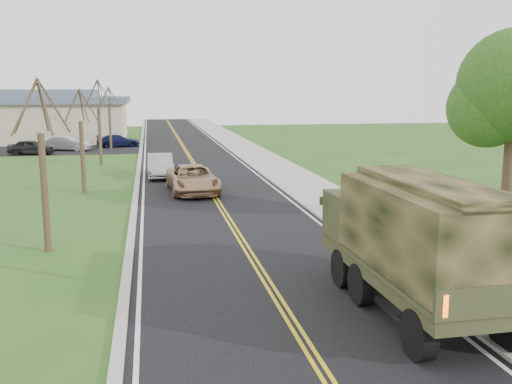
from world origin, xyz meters
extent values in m
plane|color=#28501A|center=(0.00, 0.00, 0.00)|extent=(160.00, 160.00, 0.00)
cube|color=black|center=(0.00, 40.00, 0.01)|extent=(8.00, 120.00, 0.01)
cube|color=#9E998E|center=(4.15, 40.00, 0.06)|extent=(0.30, 120.00, 0.12)
cube|color=#9E998E|center=(5.90, 40.00, 0.05)|extent=(3.20, 120.00, 0.10)
cube|color=#9E998E|center=(-4.15, 40.00, 0.05)|extent=(0.30, 120.00, 0.10)
cylinder|color=#38281C|center=(11.00, 10.00, 2.52)|extent=(0.44, 0.44, 5.04)
sphere|color=#1F4012|center=(10.20, 10.50, 4.95)|extent=(3.24, 3.24, 3.24)
cylinder|color=#38281C|center=(-7.00, 10.00, 2.10)|extent=(0.24, 0.24, 4.20)
cylinder|color=#38281C|center=(-6.52, 10.13, 5.13)|extent=(1.01, 0.33, 1.90)
cylinder|color=#38281C|center=(-6.97, 10.62, 5.05)|extent=(0.13, 1.29, 1.74)
cylinder|color=#38281C|center=(-7.46, 10.18, 5.13)|extent=(0.98, 0.43, 1.90)
cylinder|color=#38281C|center=(-7.39, 9.52, 5.05)|extent=(0.79, 1.05, 1.77)
cylinder|color=#38281C|center=(-6.73, 9.59, 5.13)|extent=(0.58, 0.90, 1.90)
cylinder|color=#38281C|center=(-7.00, 22.00, 1.98)|extent=(0.24, 0.24, 3.96)
cylinder|color=#38281C|center=(-6.55, 22.12, 4.83)|extent=(0.96, 0.32, 1.79)
cylinder|color=#38281C|center=(-6.97, 22.58, 4.76)|extent=(0.12, 1.22, 1.65)
cylinder|color=#38281C|center=(-7.43, 22.17, 4.83)|extent=(0.93, 0.41, 1.79)
cylinder|color=#38281C|center=(-7.37, 21.55, 4.76)|extent=(0.75, 0.99, 1.67)
cylinder|color=#38281C|center=(-6.75, 21.61, 4.83)|extent=(0.55, 0.85, 1.80)
cylinder|color=#38281C|center=(-7.00, 34.00, 2.22)|extent=(0.24, 0.24, 4.44)
cylinder|color=#38281C|center=(-6.50, 34.13, 5.42)|extent=(1.07, 0.35, 2.00)
cylinder|color=#38281C|center=(-6.97, 34.65, 5.34)|extent=(0.13, 1.36, 1.84)
cylinder|color=#38281C|center=(-7.49, 34.19, 5.42)|extent=(1.03, 0.46, 2.00)
cylinder|color=#38281C|center=(-7.41, 33.49, 5.34)|extent=(0.83, 1.10, 1.87)
cylinder|color=#38281C|center=(-6.72, 33.56, 5.42)|extent=(0.61, 0.95, 2.01)
cylinder|color=#38281C|center=(-7.00, 46.00, 2.04)|extent=(0.24, 0.24, 4.08)
cylinder|color=#38281C|center=(-6.54, 46.12, 4.98)|extent=(0.99, 0.33, 1.84)
cylinder|color=#38281C|center=(-6.97, 46.60, 4.91)|extent=(0.13, 1.25, 1.69)
cylinder|color=#38281C|center=(-7.45, 46.17, 4.98)|extent=(0.95, 0.42, 1.85)
cylinder|color=#38281C|center=(-7.38, 45.53, 4.91)|extent=(0.77, 1.02, 1.72)
cylinder|color=#38281C|center=(-6.74, 45.60, 4.98)|extent=(0.57, 0.88, 1.85)
cube|color=tan|center=(-16.00, 56.00, 2.10)|extent=(20.00, 12.00, 4.20)
cube|color=#475466|center=(-16.00, 56.00, 4.50)|extent=(21.00, 13.00, 0.70)
cube|color=#475466|center=(-16.00, 56.00, 5.20)|extent=(14.00, 8.00, 0.90)
cube|color=black|center=(-10.00, 46.00, 0.01)|extent=(18.00, 10.00, 0.02)
cylinder|color=black|center=(2.17, -0.14, 0.56)|extent=(0.37, 1.12, 1.12)
cylinder|color=black|center=(4.31, -0.11, 0.56)|extent=(0.37, 1.12, 1.12)
cylinder|color=black|center=(2.12, 3.11, 0.56)|extent=(0.37, 1.12, 1.12)
cylinder|color=black|center=(4.26, 3.14, 0.56)|extent=(0.37, 1.12, 1.12)
cylinder|color=black|center=(2.10, 4.53, 0.56)|extent=(0.37, 1.12, 1.12)
cylinder|color=black|center=(4.24, 4.56, 0.56)|extent=(0.37, 1.12, 1.12)
cube|color=#35391F|center=(3.20, 2.52, 1.07)|extent=(2.55, 7.15, 0.36)
cube|color=#35391F|center=(3.16, 5.11, 1.93)|extent=(2.47, 1.97, 1.42)
cube|color=black|center=(3.15, 6.02, 2.13)|extent=(2.24, 0.12, 0.71)
cube|color=#35391F|center=(3.21, 1.65, 1.32)|extent=(2.62, 5.43, 0.15)
cube|color=black|center=(3.21, 1.65, 2.39)|extent=(2.62, 5.43, 2.03)
cube|color=black|center=(3.21, 1.65, 3.46)|extent=(1.71, 5.41, 0.25)
cube|color=#35391F|center=(3.25, -1.04, 1.58)|extent=(2.54, 0.16, 0.66)
cube|color=#FF590C|center=(2.19, -1.12, 1.58)|extent=(0.10, 0.04, 0.46)
imported|color=tan|center=(-1.02, 20.73, 0.77)|extent=(2.87, 5.65, 1.53)
imported|color=#9F9FA4|center=(-2.68, 26.83, 0.75)|extent=(1.69, 4.61, 1.51)
cube|color=#1A4A25|center=(4.60, 0.89, 0.43)|extent=(0.64, 0.57, 0.65)
imported|color=black|center=(-13.55, 42.00, 0.66)|extent=(4.05, 2.08, 1.32)
imported|color=#B7B7BC|center=(-10.86, 44.89, 0.71)|extent=(4.57, 2.77, 1.42)
imported|color=#0E1335|center=(-6.39, 47.59, 0.61)|extent=(4.49, 2.56, 1.23)
camera|label=1|loc=(-3.33, -10.68, 5.71)|focal=40.00mm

